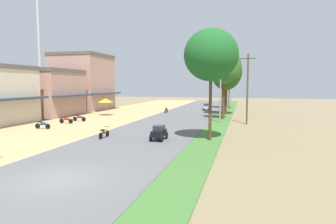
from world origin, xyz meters
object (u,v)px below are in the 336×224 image
object	(u,v)px
median_tree_third	(226,71)
streetlamp_mid	(228,86)
median_tree_fourth	(229,65)
car_sedan_silver	(207,107)
parked_motorbike_second	(66,119)
parked_motorbike_nearest	(43,124)
parked_motorbike_third	(79,117)
streetlamp_near	(220,86)
streetlamp_far	(232,84)
motorbike_ahead_second	(104,132)
utility_pole_near	(248,88)
vendor_umbrella	(106,100)
car_hatchback_black	(159,132)
motorbike_ahead_third	(166,110)
median_tree_nearest	(211,55)
median_tree_second	(224,72)

from	to	relation	value
median_tree_third	streetlamp_mid	distance (m)	7.01
median_tree_fourth	car_sedan_silver	xyz separation A→B (m)	(-3.58, -4.83, -7.52)
streetlamp_mid	parked_motorbike_second	bearing A→B (deg)	-128.52
parked_motorbike_nearest	parked_motorbike_third	size ratio (longest dim) A/B	1.00
parked_motorbike_nearest	parked_motorbike_second	world-z (taller)	same
parked_motorbike_nearest	streetlamp_near	xyz separation A→B (m)	(17.38, 9.72, 3.98)
streetlamp_mid	streetlamp_far	size ratio (longest dim) A/B	0.94
parked_motorbike_nearest	motorbike_ahead_second	world-z (taller)	motorbike_ahead_second
median_tree_fourth	median_tree_third	bearing A→B (deg)	-89.25
streetlamp_far	utility_pole_near	size ratio (longest dim) A/B	0.99
parked_motorbike_second	vendor_umbrella	world-z (taller)	vendor_umbrella
parked_motorbike_nearest	streetlamp_far	bearing A→B (deg)	66.23
streetlamp_near	car_hatchback_black	xyz separation A→B (m)	(-3.95, -12.48, -3.78)
median_tree_fourth	streetlamp_near	distance (m)	21.23
utility_pole_near	parked_motorbike_third	bearing A→B (deg)	-171.63
parked_motorbike_second	vendor_umbrella	distance (m)	9.37
median_tree_fourth	car_sedan_silver	bearing A→B (deg)	-126.52
streetlamp_near	parked_motorbike_second	bearing A→B (deg)	-162.74
streetlamp_mid	utility_pole_near	world-z (taller)	utility_pole_near
car_sedan_silver	utility_pole_near	bearing A→B (deg)	-67.42
parked_motorbike_second	streetlamp_far	xyz separation A→B (m)	(17.52, 35.19, 4.14)
streetlamp_near	streetlamp_far	distance (m)	29.74
car_sedan_silver	motorbike_ahead_second	bearing A→B (deg)	-99.99
parked_motorbike_third	motorbike_ahead_third	size ratio (longest dim) A/B	1.00
motorbike_ahead_third	motorbike_ahead_second	bearing A→B (deg)	-88.22
parked_motorbike_second	streetlamp_mid	distance (m)	28.40
median_tree_third	streetlamp_near	bearing A→B (deg)	-90.17
car_hatchback_black	motorbike_ahead_second	distance (m)	4.84
streetlamp_mid	car_sedan_silver	distance (m)	5.25
parked_motorbike_second	median_tree_nearest	bearing A→B (deg)	-18.43
car_sedan_silver	motorbike_ahead_third	distance (m)	8.34
vendor_umbrella	median_tree_nearest	bearing A→B (deg)	-41.21
car_sedan_silver	parked_motorbike_nearest	bearing A→B (deg)	-117.96
vendor_umbrella	median_tree_third	xyz separation A→B (m)	(17.11, 6.18, 4.39)
motorbike_ahead_third	utility_pole_near	bearing A→B (deg)	-39.48
car_hatchback_black	parked_motorbike_nearest	bearing A→B (deg)	168.39
vendor_umbrella	car_hatchback_black	world-z (taller)	vendor_umbrella
parked_motorbike_second	streetlamp_mid	xyz separation A→B (m)	(17.52, 22.01, 3.89)
motorbike_ahead_third	streetlamp_mid	bearing A→B (deg)	34.39
car_hatchback_black	car_sedan_silver	size ratio (longest dim) A/B	0.89
parked_motorbike_second	median_tree_nearest	distance (m)	19.68
car_hatchback_black	motorbike_ahead_third	xyz separation A→B (m)	(-5.54, 22.56, -0.17)
streetlamp_near	streetlamp_mid	size ratio (longest dim) A/B	1.02
median_tree_fourth	parked_motorbike_nearest	bearing A→B (deg)	-119.42
parked_motorbike_nearest	motorbike_ahead_third	size ratio (longest dim) A/B	1.00
parked_motorbike_third	median_tree_nearest	size ratio (longest dim) A/B	0.20
car_hatchback_black	parked_motorbike_third	bearing A→B (deg)	145.06
car_hatchback_black	car_sedan_silver	world-z (taller)	car_hatchback_black
median_tree_second	car_sedan_silver	bearing A→B (deg)	107.04
parked_motorbike_second	median_tree_second	distance (m)	20.71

